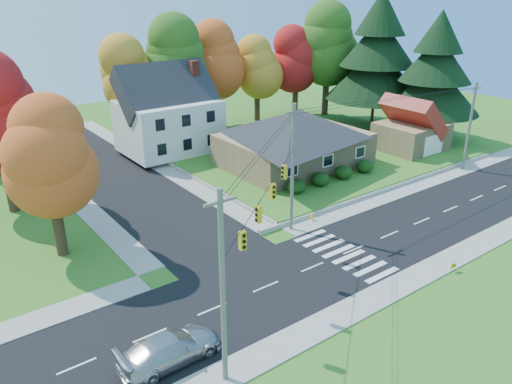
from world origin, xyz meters
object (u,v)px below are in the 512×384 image
Objects in this scene: white_car at (74,145)px; fire_hydrant at (312,217)px; silver_sedan at (170,348)px; ranch_house at (294,138)px.

white_car is 6.81× the size of fire_hydrant.
silver_sedan is 18.64m from fire_hydrant.
white_car is (-16.51, 19.37, -2.46)m from ranch_house.
white_car is at bearing 130.44° from ranch_house.
ranch_house is 30.40m from silver_sedan.
silver_sedan is 7.64× the size of fire_hydrant.
ranch_house is 13.12m from fire_hydrant.
ranch_house is 3.05× the size of white_car.
fire_hydrant is at bearing -64.97° from white_car.
ranch_house is at bearing -41.92° from white_car.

